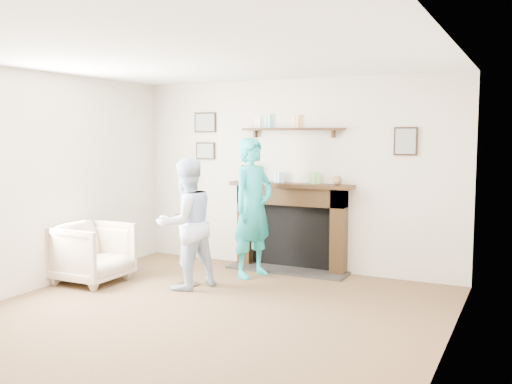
% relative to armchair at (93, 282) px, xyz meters
% --- Properties ---
extents(ground, '(5.00, 5.00, 0.00)m').
position_rel_armchair_xyz_m(ground, '(1.89, -0.73, 0.00)').
color(ground, brown).
rests_on(ground, ground).
extents(room_shell, '(4.54, 5.02, 2.52)m').
position_rel_armchair_xyz_m(room_shell, '(1.89, -0.04, 1.62)').
color(room_shell, beige).
rests_on(room_shell, ground).
extents(armchair, '(0.80, 0.77, 0.72)m').
position_rel_armchair_xyz_m(armchair, '(0.00, 0.00, 0.00)').
color(armchair, '#C1B48F').
rests_on(armchair, ground).
extents(man, '(0.82, 0.91, 1.51)m').
position_rel_armchair_xyz_m(man, '(1.16, 0.29, 0.00)').
color(man, silver).
rests_on(man, ground).
extents(woman, '(0.59, 0.73, 1.74)m').
position_rel_armchair_xyz_m(woman, '(1.61, 1.13, 0.00)').
color(woman, '#1FB19F').
rests_on(woman, ground).
extents(pedestal_table, '(0.30, 0.30, 0.97)m').
position_rel_armchair_xyz_m(pedestal_table, '(1.11, 0.41, 0.60)').
color(pedestal_table, black).
rests_on(pedestal_table, ground).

